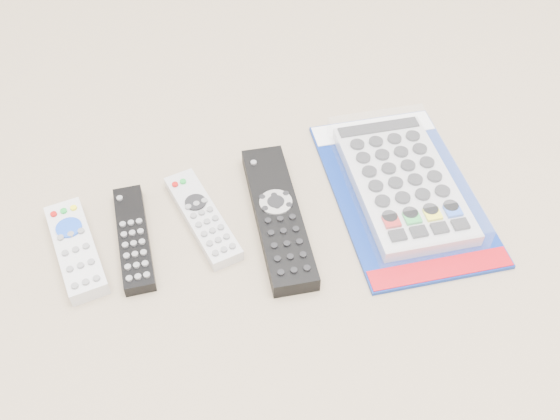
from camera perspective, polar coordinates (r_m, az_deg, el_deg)
name	(u,v)px	position (r m, az deg, el deg)	size (l,w,h in m)	color
remote_small_grey	(76,249)	(0.87, -18.17, -3.38)	(0.06, 0.16, 0.02)	silver
remote_slim_black	(134,238)	(0.86, -13.24, -2.51)	(0.06, 0.18, 0.02)	black
remote_silver_dvd	(203,217)	(0.87, -7.10, -0.66)	(0.06, 0.18, 0.02)	silver
remote_large_black	(278,216)	(0.86, -0.20, -0.53)	(0.10, 0.26, 0.03)	black
jumbo_remote_packaged	(403,181)	(0.91, 11.15, 2.59)	(0.24, 0.35, 0.04)	navy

